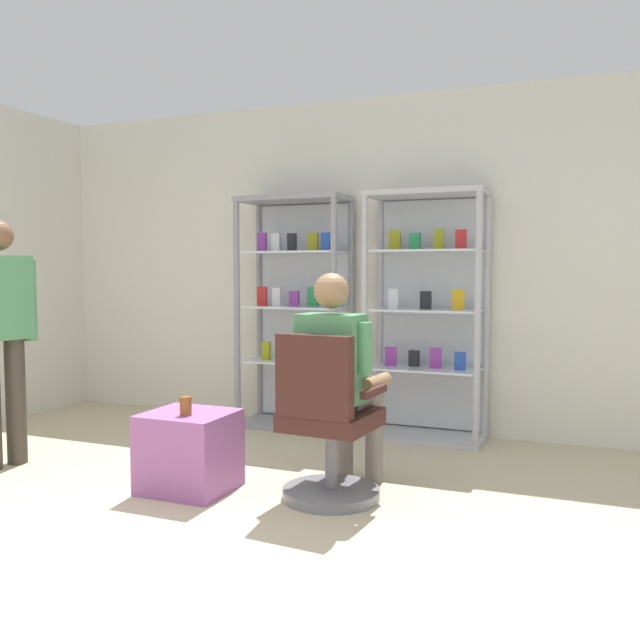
{
  "coord_description": "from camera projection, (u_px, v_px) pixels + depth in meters",
  "views": [
    {
      "loc": [
        1.78,
        -2.41,
        1.31
      ],
      "look_at": [
        0.19,
        1.45,
        1.0
      ],
      "focal_mm": 38.39,
      "sensor_mm": 36.0,
      "label": 1
    }
  ],
  "objects": [
    {
      "name": "storage_crate",
      "position": [
        189.0,
        451.0,
        4.05
      ],
      "size": [
        0.5,
        0.46,
        0.47
      ],
      "primitive_type": "cube",
      "color": "#9E599E",
      "rests_on": "ground"
    },
    {
      "name": "seated_shopkeeper",
      "position": [
        339.0,
        373.0,
        3.96
      ],
      "size": [
        0.51,
        0.59,
        1.29
      ],
      "color": "slate",
      "rests_on": "ground"
    },
    {
      "name": "office_chair",
      "position": [
        327.0,
        433.0,
        3.84
      ],
      "size": [
        0.58,
        0.56,
        0.96
      ],
      "color": "slate",
      "rests_on": "ground"
    },
    {
      "name": "tea_glass",
      "position": [
        186.0,
        406.0,
        3.95
      ],
      "size": [
        0.07,
        0.07,
        0.11
      ],
      "primitive_type": "cylinder",
      "color": "brown",
      "rests_on": "storage_crate"
    },
    {
      "name": "ground_plane",
      "position": [
        154.0,
        569.0,
        3.0
      ],
      "size": [
        7.2,
        7.2,
        0.0
      ],
      "primitive_type": "plane",
      "color": "#C6B793"
    },
    {
      "name": "standing_customer",
      "position": [
        1.0,
        327.0,
        4.49
      ],
      "size": [
        0.29,
        0.51,
        1.63
      ],
      "color": "#3F382D",
      "rests_on": "ground"
    },
    {
      "name": "display_cabinet_right",
      "position": [
        428.0,
        314.0,
        5.27
      ],
      "size": [
        0.9,
        0.45,
        1.9
      ],
      "color": "#B7B7BC",
      "rests_on": "ground"
    },
    {
      "name": "display_cabinet_left",
      "position": [
        297.0,
        310.0,
        5.68
      ],
      "size": [
        0.9,
        0.45,
        1.9
      ],
      "color": "gray",
      "rests_on": "ground"
    },
    {
      "name": "back_wall",
      "position": [
        369.0,
        265.0,
        5.66
      ],
      "size": [
        6.0,
        0.1,
        2.7
      ],
      "primitive_type": "cube",
      "color": "silver",
      "rests_on": "ground"
    }
  ]
}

